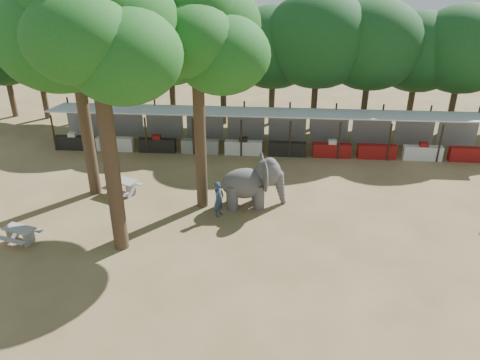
# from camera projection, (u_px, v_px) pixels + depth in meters

# --- Properties ---
(ground) EXTENTS (100.00, 100.00, 0.00)m
(ground) POSITION_uv_depth(u_px,v_px,m) (255.00, 282.00, 18.44)
(ground) COLOR brown
(ground) RESTS_ON ground
(vendor_stalls) EXTENTS (28.00, 2.99, 2.80)m
(vendor_stalls) POSITION_uv_depth(u_px,v_px,m) (266.00, 133.00, 30.33)
(vendor_stalls) COLOR #ADB0B6
(vendor_stalls) RESTS_ON ground
(yard_tree_left) EXTENTS (7.10, 6.90, 11.02)m
(yard_tree_left) POSITION_uv_depth(u_px,v_px,m) (71.00, 35.00, 21.94)
(yard_tree_left) COLOR #332316
(yard_tree_left) RESTS_ON ground
(yard_tree_center) EXTENTS (7.10, 6.90, 12.04)m
(yard_tree_center) POSITION_uv_depth(u_px,v_px,m) (92.00, 29.00, 16.80)
(yard_tree_center) COLOR #332316
(yard_tree_center) RESTS_ON ground
(yard_tree_back) EXTENTS (7.10, 6.90, 11.36)m
(yard_tree_back) POSITION_uv_depth(u_px,v_px,m) (194.00, 32.00, 20.47)
(yard_tree_back) COLOR #332316
(yard_tree_back) RESTS_ON ground
(backdrop_trees) EXTENTS (46.46, 5.95, 8.33)m
(backdrop_trees) POSITION_uv_depth(u_px,v_px,m) (269.00, 50.00, 33.06)
(backdrop_trees) COLOR #332316
(backdrop_trees) RESTS_ON ground
(elephant) EXTENTS (3.47, 2.59, 2.59)m
(elephant) POSITION_uv_depth(u_px,v_px,m) (253.00, 182.00, 23.50)
(elephant) COLOR #434041
(elephant) RESTS_ON ground
(handler) EXTENTS (0.66, 0.77, 1.81)m
(handler) POSITION_uv_depth(u_px,v_px,m) (219.00, 199.00, 22.71)
(handler) COLOR #26384C
(handler) RESTS_ON ground
(picnic_table_near) EXTENTS (1.74, 1.64, 0.72)m
(picnic_table_near) POSITION_uv_depth(u_px,v_px,m) (20.00, 233.00, 20.77)
(picnic_table_near) COLOR gray
(picnic_table_near) RESTS_ON ground
(picnic_table_far) EXTENTS (2.10, 2.01, 0.83)m
(picnic_table_far) POSITION_uv_depth(u_px,v_px,m) (122.00, 185.00, 24.94)
(picnic_table_far) COLOR gray
(picnic_table_far) RESTS_ON ground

